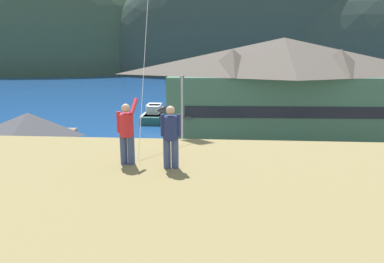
{
  "coord_description": "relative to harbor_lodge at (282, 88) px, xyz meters",
  "views": [
    {
      "loc": [
        3.06,
        -17.89,
        10.22
      ],
      "look_at": [
        1.15,
        9.0,
        3.77
      ],
      "focal_mm": 34.67,
      "sensor_mm": 36.0,
      "label": 1
    }
  ],
  "objects": [
    {
      "name": "parking_light_pole",
      "position": [
        -9.34,
        -10.3,
        -1.21
      ],
      "size": [
        0.24,
        0.78,
        7.68
      ],
      "color": "#ADADB2",
      "rests_on": "parking_lot_pad"
    },
    {
      "name": "parked_car_corner_spot",
      "position": [
        -4.35,
        -14.73,
        -4.63
      ],
      "size": [
        4.29,
        2.23,
        1.82
      ],
      "color": "slate",
      "rests_on": "parking_lot_pad"
    },
    {
      "name": "far_hill_east_peak",
      "position": [
        22.52,
        90.4,
        -5.69
      ],
      "size": [
        143.83,
        45.67,
        87.9
      ],
      "primitive_type": "ellipsoid",
      "color": "#2D3D33",
      "rests_on": "ground"
    },
    {
      "name": "storage_shed_waterside",
      "position": [
        -9.1,
        -1.08,
        -3.09
      ],
      "size": [
        6.27,
        5.91,
        5.02
      ],
      "color": "#338475",
      "rests_on": "ground"
    },
    {
      "name": "moored_boat_inner_slip",
      "position": [
        -15.01,
        9.88,
        -4.97
      ],
      "size": [
        2.45,
        7.17,
        2.16
      ],
      "color": "#23564C",
      "rests_on": "ground"
    },
    {
      "name": "ground_plane",
      "position": [
        -9.61,
        -20.85,
        -5.69
      ],
      "size": [
        600.0,
        600.0,
        0.0
      ],
      "primitive_type": "plane",
      "color": "#66604C"
    },
    {
      "name": "far_hill_center_saddle",
      "position": [
        42.37,
        90.53,
        -5.69
      ],
      "size": [
        87.91,
        60.24,
        67.2
      ],
      "primitive_type": "ellipsoid",
      "color": "#2D3D33",
      "rests_on": "ground"
    },
    {
      "name": "storage_shed_near_lot",
      "position": [
        -20.7,
        -12.53,
        -3.01
      ],
      "size": [
        6.29,
        5.56,
        5.17
      ],
      "color": "#756B5B",
      "rests_on": "ground"
    },
    {
      "name": "parked_car_front_row_red",
      "position": [
        -4.69,
        -20.48,
        -4.63
      ],
      "size": [
        4.26,
        2.18,
        1.82
      ],
      "color": "#9EA3A8",
      "rests_on": "parking_lot_pad"
    },
    {
      "name": "harbor_lodge",
      "position": [
        0.0,
        0.0,
        0.0
      ],
      "size": [
        24.87,
        9.93,
        10.75
      ],
      "color": "#38604C",
      "rests_on": "ground"
    },
    {
      "name": "person_kite_flyer",
      "position": [
        -9.09,
        -28.77,
        2.1
      ],
      "size": [
        0.55,
        0.64,
        1.86
      ],
      "color": "#384770",
      "rests_on": "grassy_hill_foreground"
    },
    {
      "name": "bay_water",
      "position": [
        -9.61,
        39.15,
        -5.68
      ],
      "size": [
        360.0,
        84.0,
        0.03
      ],
      "primitive_type": "cube",
      "color": "navy",
      "rests_on": "ground"
    },
    {
      "name": "moored_boat_wharfside",
      "position": [
        -15.19,
        10.93,
        -4.97
      ],
      "size": [
        2.77,
        8.19,
        2.16
      ],
      "color": "#A8A399",
      "rests_on": "ground"
    },
    {
      "name": "parking_lot_pad",
      "position": [
        -9.61,
        -15.85,
        -5.64
      ],
      "size": [
        40.0,
        20.0,
        0.1
      ],
      "primitive_type": "cube",
      "color": "gray",
      "rests_on": "ground"
    },
    {
      "name": "far_hill_west_ridge",
      "position": [
        -74.61,
        98.25,
        -5.69
      ],
      "size": [
        102.74,
        58.31,
        83.92
      ],
      "primitive_type": "ellipsoid",
      "color": "#334733",
      "rests_on": "ground"
    },
    {
      "name": "moored_boat_outer_mooring",
      "position": [
        -8.31,
        14.0,
        -4.97
      ],
      "size": [
        2.2,
        5.7,
        2.16
      ],
      "color": "#23564C",
      "rests_on": "ground"
    },
    {
      "name": "wharf_dock",
      "position": [
        -11.52,
        10.84,
        -5.34
      ],
      "size": [
        3.2,
        11.35,
        0.7
      ],
      "color": "#70604C",
      "rests_on": "ground"
    },
    {
      "name": "parked_car_back_row_right",
      "position": [
        4.25,
        -15.48,
        -4.63
      ],
      "size": [
        4.33,
        2.31,
        1.82
      ],
      "color": "#9EA3A8",
      "rests_on": "parking_lot_pad"
    },
    {
      "name": "parked_car_mid_row_near",
      "position": [
        -11.12,
        -19.15,
        -4.63
      ],
      "size": [
        4.24,
        2.14,
        1.82
      ],
      "color": "slate",
      "rests_on": "parking_lot_pad"
    },
    {
      "name": "person_companion",
      "position": [
        -7.81,
        -29.04,
        2.09
      ],
      "size": [
        0.55,
        0.4,
        1.74
      ],
      "color": "#384770",
      "rests_on": "grassy_hill_foreground"
    }
  ]
}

